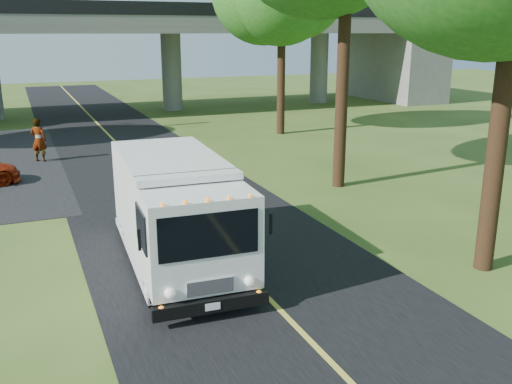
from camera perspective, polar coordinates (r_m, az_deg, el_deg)
ground at (r=11.29m, az=4.42°, el=-13.75°), size 120.00×120.00×0.00m
road at (r=20.03m, az=-8.72°, el=-0.46°), size 7.00×90.00×0.02m
lane_line at (r=20.02m, az=-8.73°, el=-0.41°), size 0.12×90.00×0.01m
overpass at (r=40.96m, az=-16.92°, el=13.75°), size 54.00×10.00×7.30m
step_van at (r=13.82m, az=-7.99°, el=-1.70°), size 2.63×6.42×2.65m
pedestrian at (r=26.75m, az=-20.90°, el=4.87°), size 0.84×0.75×1.92m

